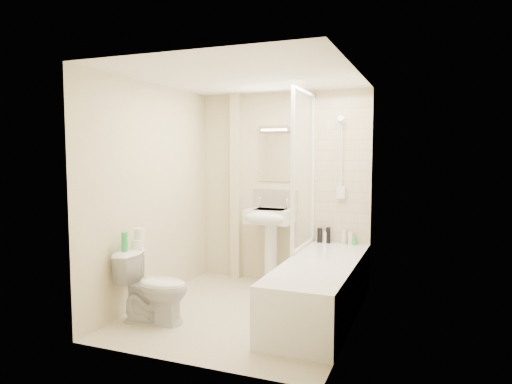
% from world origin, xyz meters
% --- Properties ---
extents(floor, '(2.50, 2.50, 0.00)m').
position_xyz_m(floor, '(0.00, 0.00, 0.00)').
color(floor, beige).
rests_on(floor, ground).
extents(wall_back, '(2.20, 0.02, 2.40)m').
position_xyz_m(wall_back, '(0.00, 1.25, 1.20)').
color(wall_back, beige).
rests_on(wall_back, ground).
extents(wall_left, '(0.02, 2.50, 2.40)m').
position_xyz_m(wall_left, '(-1.10, 0.00, 1.20)').
color(wall_left, beige).
rests_on(wall_left, ground).
extents(wall_right, '(0.02, 2.50, 2.40)m').
position_xyz_m(wall_right, '(1.10, 0.00, 1.20)').
color(wall_right, beige).
rests_on(wall_right, ground).
extents(ceiling, '(2.20, 2.50, 0.02)m').
position_xyz_m(ceiling, '(0.00, 0.00, 2.40)').
color(ceiling, white).
rests_on(ceiling, wall_back).
extents(tile_back, '(0.70, 0.01, 1.75)m').
position_xyz_m(tile_back, '(0.75, 1.24, 1.42)').
color(tile_back, beige).
rests_on(tile_back, wall_back).
extents(tile_right, '(0.01, 2.10, 1.75)m').
position_xyz_m(tile_right, '(1.09, 0.20, 1.42)').
color(tile_right, beige).
rests_on(tile_right, wall_right).
extents(pipe_boxing, '(0.12, 0.12, 2.40)m').
position_xyz_m(pipe_boxing, '(-0.62, 1.19, 1.20)').
color(pipe_boxing, beige).
rests_on(pipe_boxing, ground).
extents(splashback, '(0.60, 0.02, 0.30)m').
position_xyz_m(splashback, '(-0.10, 1.24, 1.03)').
color(splashback, beige).
rests_on(splashback, wall_back).
extents(mirror, '(0.46, 0.01, 0.60)m').
position_xyz_m(mirror, '(-0.10, 1.24, 1.58)').
color(mirror, white).
rests_on(mirror, wall_back).
extents(strip_light, '(0.42, 0.07, 0.07)m').
position_xyz_m(strip_light, '(-0.10, 1.22, 1.95)').
color(strip_light, silver).
rests_on(strip_light, wall_back).
extents(bathtub, '(0.70, 2.10, 0.55)m').
position_xyz_m(bathtub, '(0.75, 0.20, 0.29)').
color(bathtub, white).
rests_on(bathtub, ground).
extents(shower_screen, '(0.04, 0.92, 1.80)m').
position_xyz_m(shower_screen, '(0.40, 0.80, 1.45)').
color(shower_screen, white).
rests_on(shower_screen, bathtub).
extents(shower_fixture, '(0.10, 0.16, 0.99)m').
position_xyz_m(shower_fixture, '(0.75, 1.19, 1.55)').
color(shower_fixture, white).
rests_on(shower_fixture, wall_back).
extents(pedestal_sink, '(0.56, 0.50, 1.08)m').
position_xyz_m(pedestal_sink, '(-0.10, 1.01, 0.76)').
color(pedestal_sink, white).
rests_on(pedestal_sink, ground).
extents(bottle_black_a, '(0.06, 0.06, 0.18)m').
position_xyz_m(bottle_black_a, '(0.51, 1.16, 0.64)').
color(bottle_black_a, black).
rests_on(bottle_black_a, bathtub).
extents(bottle_white_a, '(0.06, 0.06, 0.14)m').
position_xyz_m(bottle_white_a, '(0.58, 1.16, 0.62)').
color(bottle_white_a, white).
rests_on(bottle_white_a, bathtub).
extents(bottle_black_b, '(0.06, 0.06, 0.19)m').
position_xyz_m(bottle_black_b, '(0.61, 1.16, 0.65)').
color(bottle_black_b, black).
rests_on(bottle_black_b, bathtub).
extents(bottle_cream, '(0.06, 0.06, 0.17)m').
position_xyz_m(bottle_cream, '(0.80, 1.16, 0.64)').
color(bottle_cream, beige).
rests_on(bottle_cream, bathtub).
extents(bottle_white_b, '(0.06, 0.06, 0.15)m').
position_xyz_m(bottle_white_b, '(0.88, 1.16, 0.63)').
color(bottle_white_b, silver).
rests_on(bottle_white_b, bathtub).
extents(bottle_green, '(0.06, 0.06, 0.10)m').
position_xyz_m(bottle_green, '(0.93, 1.16, 0.60)').
color(bottle_green, green).
rests_on(bottle_green, bathtub).
extents(toilet, '(0.52, 0.76, 0.69)m').
position_xyz_m(toilet, '(-0.72, -0.57, 0.35)').
color(toilet, white).
rests_on(toilet, ground).
extents(toilet_roll_lower, '(0.12, 0.12, 0.09)m').
position_xyz_m(toilet_roll_lower, '(-0.95, -0.50, 0.74)').
color(toilet_roll_lower, white).
rests_on(toilet_roll_lower, toilet).
extents(toilet_roll_upper, '(0.11, 0.11, 0.11)m').
position_xyz_m(toilet_roll_upper, '(-0.95, -0.47, 0.84)').
color(toilet_roll_upper, white).
rests_on(toilet_roll_upper, toilet_roll_lower).
extents(green_bottle, '(0.06, 0.06, 0.19)m').
position_xyz_m(green_bottle, '(-0.98, -0.66, 0.79)').
color(green_bottle, green).
rests_on(green_bottle, toilet).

